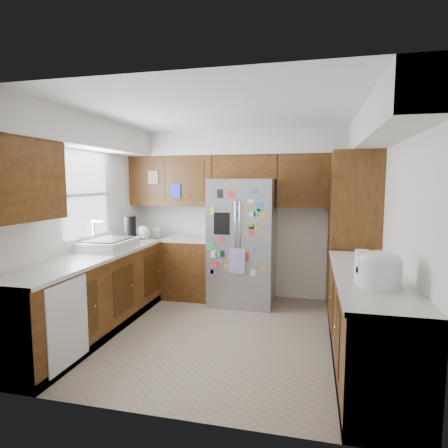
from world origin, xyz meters
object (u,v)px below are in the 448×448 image
(fridge, at_px, (243,242))
(rice_cooker, at_px, (380,268))
(paper_towel, at_px, (362,267))
(pantry, at_px, (353,234))

(fridge, bearing_deg, rice_cooker, -54.86)
(fridge, height_order, paper_towel, fridge)
(pantry, height_order, fridge, pantry)
(fridge, bearing_deg, paper_towel, -55.88)
(fridge, height_order, rice_cooker, fridge)
(pantry, xyz_separation_m, fridge, (-1.50, 0.05, -0.17))
(pantry, distance_m, rice_cooker, 2.08)
(pantry, relative_size, paper_towel, 7.76)
(pantry, relative_size, rice_cooker, 6.24)
(pantry, xyz_separation_m, rice_cooker, (-0.00, -2.08, -0.00))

